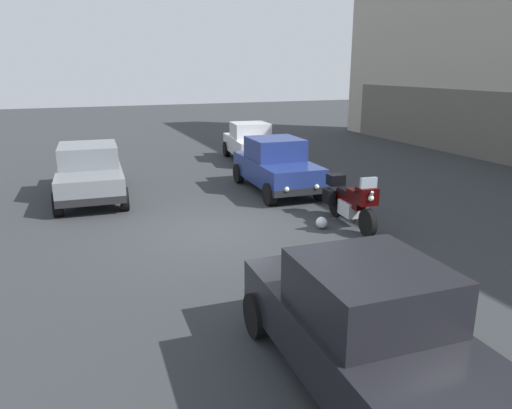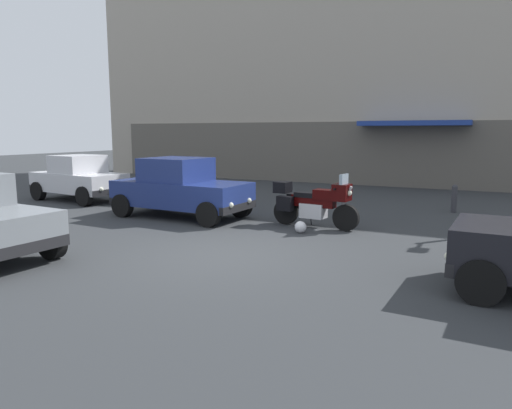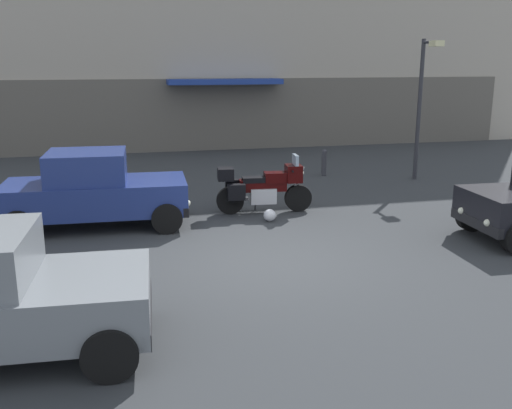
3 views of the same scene
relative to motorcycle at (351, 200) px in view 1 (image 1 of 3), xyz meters
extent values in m
plane|color=#2D3033|center=(-0.72, -3.30, -0.62)|extent=(80.00, 80.00, 0.00)
cylinder|color=black|center=(0.85, -0.08, -0.30)|extent=(0.65, 0.19, 0.64)
cylinder|color=black|center=(-0.76, 0.06, -0.30)|extent=(0.65, 0.19, 0.64)
cylinder|color=#B7B7BC|center=(0.83, -0.07, 0.13)|extent=(0.33, 0.10, 0.68)
cube|color=#B7B7BC|center=(0.01, 0.00, -0.20)|extent=(0.63, 0.45, 0.36)
cube|color=black|center=(0.01, 0.00, 0.04)|extent=(1.12, 0.37, 0.28)
cube|color=black|center=(0.30, -0.03, 0.22)|extent=(0.55, 0.38, 0.24)
cube|color=black|center=(-0.19, 0.02, 0.18)|extent=(0.58, 0.35, 0.12)
cube|color=black|center=(0.73, -0.07, 0.30)|extent=(0.40, 0.47, 0.40)
cube|color=#8C9EAD|center=(0.77, -0.07, 0.60)|extent=(0.11, 0.41, 0.28)
sphere|color=#EAEACC|center=(0.91, -0.08, 0.30)|extent=(0.14, 0.14, 0.14)
cylinder|color=black|center=(0.65, -0.06, 0.40)|extent=(0.09, 0.62, 0.04)
cylinder|color=#B7B7BC|center=(-0.58, 0.25, -0.32)|extent=(0.56, 0.14, 0.09)
cube|color=black|center=(-0.62, 0.33, -0.04)|extent=(0.42, 0.23, 0.36)
cube|color=black|center=(-0.67, -0.22, -0.04)|extent=(0.42, 0.23, 0.36)
cube|color=black|center=(-0.86, 0.07, 0.33)|extent=(0.39, 0.43, 0.28)
cylinder|color=black|center=(-0.13, 0.19, -0.47)|extent=(0.03, 0.13, 0.29)
sphere|color=silver|center=(-0.03, -0.78, -0.48)|extent=(0.28, 0.28, 0.28)
cube|color=navy|center=(-3.74, -0.31, 0.04)|extent=(3.87, 1.80, 0.68)
cube|color=navy|center=(-3.89, -0.31, 0.70)|extent=(1.66, 1.58, 0.64)
cube|color=#8C9EAD|center=(-3.14, -0.34, 0.70)|extent=(0.12, 1.40, 0.54)
cube|color=#8C9EAD|center=(-4.64, -0.28, 0.70)|extent=(0.12, 1.40, 0.51)
cube|color=black|center=(-1.89, -0.39, -0.20)|extent=(0.19, 1.64, 0.20)
cube|color=black|center=(-5.59, -0.24, -0.20)|extent=(0.19, 1.64, 0.20)
cylinder|color=black|center=(-2.26, 0.40, -0.30)|extent=(0.65, 0.25, 0.64)
cylinder|color=black|center=(-2.33, -1.15, -0.30)|extent=(0.65, 0.25, 0.64)
cylinder|color=black|center=(-5.16, 0.53, -0.30)|extent=(0.65, 0.25, 0.64)
cylinder|color=black|center=(-5.22, -1.03, -0.30)|extent=(0.65, 0.25, 0.64)
sphere|color=silver|center=(-1.82, 0.06, -0.08)|extent=(0.14, 0.14, 0.14)
sphere|color=silver|center=(-1.86, -0.85, -0.08)|extent=(0.14, 0.14, 0.14)
cube|color=slate|center=(-5.17, -5.73, 0.02)|extent=(4.59, 2.00, 0.64)
cube|color=slate|center=(-5.21, -5.73, 0.64)|extent=(1.99, 1.72, 0.60)
cube|color=#8C9EAD|center=(-6.11, -5.68, 0.64)|extent=(0.14, 1.50, 0.51)
cube|color=#8C9EAD|center=(-4.32, -5.78, 0.64)|extent=(0.14, 1.50, 0.48)
cube|color=black|center=(-7.36, -5.61, -0.20)|extent=(0.22, 1.76, 0.20)
cube|color=black|center=(-2.97, -5.85, -0.20)|extent=(0.22, 1.76, 0.20)
cylinder|color=black|center=(-7.01, -6.47, -0.30)|extent=(0.65, 0.25, 0.64)
cylinder|color=black|center=(-6.92, -4.79, -0.30)|extent=(0.65, 0.25, 0.64)
cylinder|color=black|center=(-3.41, -6.67, -0.30)|extent=(0.65, 0.25, 0.64)
cylinder|color=black|center=(-3.32, -4.99, -0.30)|extent=(0.65, 0.25, 0.64)
sphere|color=silver|center=(-7.44, -6.09, -0.08)|extent=(0.14, 0.14, 0.14)
sphere|color=silver|center=(-7.38, -5.12, -0.08)|extent=(0.14, 0.14, 0.14)
cube|color=silver|center=(-8.80, 0.75, 0.02)|extent=(3.56, 1.94, 0.64)
cube|color=silver|center=(-8.80, 0.75, 0.64)|extent=(1.55, 1.59, 0.60)
cube|color=#8C9EAD|center=(-8.15, 0.68, 0.64)|extent=(0.21, 1.32, 0.51)
cube|color=#8C9EAD|center=(-9.44, 0.83, 0.64)|extent=(0.21, 1.32, 0.48)
cube|color=black|center=(-7.16, 0.57, -0.20)|extent=(0.30, 1.56, 0.20)
cube|color=black|center=(-10.44, 0.94, -0.20)|extent=(0.30, 1.56, 0.20)
cylinder|color=black|center=(-7.47, 1.35, -0.30)|extent=(0.66, 0.29, 0.64)
cylinder|color=black|center=(-7.64, -0.12, -0.30)|extent=(0.66, 0.29, 0.64)
cylinder|color=black|center=(-9.95, 1.63, -0.30)|extent=(0.66, 0.29, 0.64)
cylinder|color=black|center=(-10.12, 0.16, -0.30)|extent=(0.66, 0.29, 0.64)
sphere|color=silver|center=(-7.06, 0.99, -0.08)|extent=(0.14, 0.14, 0.14)
sphere|color=silver|center=(-7.16, 0.13, -0.08)|extent=(0.14, 0.14, 0.14)
cube|color=black|center=(5.34, -3.28, 0.04)|extent=(3.86, 1.78, 0.68)
cube|color=black|center=(5.49, -3.28, 0.70)|extent=(1.65, 1.57, 0.64)
cube|color=#8C9EAD|center=(4.74, -3.26, 0.70)|extent=(0.11, 1.40, 0.54)
cube|color=#8C9EAD|center=(6.24, -3.31, 0.70)|extent=(0.11, 1.40, 0.51)
cube|color=black|center=(3.49, -3.21, -0.20)|extent=(0.18, 1.64, 0.20)
cylinder|color=black|center=(3.86, -4.00, -0.30)|extent=(0.65, 0.24, 0.64)
cylinder|color=black|center=(3.92, -2.44, -0.30)|extent=(0.65, 0.24, 0.64)
sphere|color=silver|center=(3.42, -3.66, -0.08)|extent=(0.14, 0.14, 0.14)
sphere|color=silver|center=(3.46, -2.76, -0.08)|extent=(0.14, 0.14, 0.14)
camera|label=1|loc=(9.60, -6.30, 3.12)|focal=33.74mm
camera|label=2|loc=(3.91, -10.90, 1.72)|focal=33.09mm
camera|label=3|loc=(-3.16, -12.61, 2.86)|focal=39.99mm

